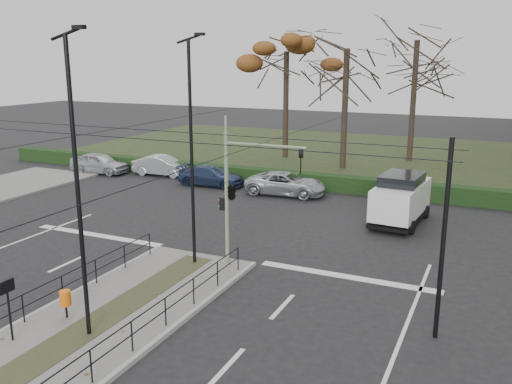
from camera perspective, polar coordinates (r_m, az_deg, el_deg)
ground at (r=19.11m, az=-13.03°, el=-11.50°), size 140.00×140.00×0.00m
median_island at (r=17.40m, az=-18.18°, el=-14.25°), size 4.40×15.00×0.14m
park at (r=49.19m, az=4.26°, el=4.41°), size 38.00×26.00×0.10m
hedge at (r=37.05m, az=-2.99°, el=2.03°), size 38.00×1.00×1.00m
median_railing at (r=16.94m, az=-18.65°, el=-11.67°), size 4.14×13.24×0.92m
catenary at (r=19.19m, az=-10.65°, el=-0.40°), size 20.00×34.00×6.00m
traffic_light at (r=20.81m, az=-2.37°, el=0.29°), size 3.56×2.02×5.24m
litter_bin at (r=18.24m, az=-19.43°, el=-10.53°), size 0.35×0.35×0.89m
info_panel at (r=17.13m, az=-24.72°, el=-9.66°), size 0.11×0.48×1.86m
streetlamp_median_near at (r=15.76m, az=-18.23°, el=0.43°), size 0.73×0.15×8.76m
streetlamp_median_far at (r=20.82m, az=-6.76°, el=4.26°), size 0.74×0.15×8.84m
parked_car_first at (r=40.82m, az=-16.16°, el=2.95°), size 4.44×1.94×1.49m
parked_car_second at (r=38.98m, az=-9.80°, el=2.75°), size 4.37×1.72×1.42m
parked_car_third at (r=35.46m, az=-4.75°, el=1.70°), size 4.52×2.03×1.29m
parked_car_fourth at (r=33.00m, az=3.17°, el=0.88°), size 5.08×2.64×1.37m
white_van at (r=28.05m, az=15.00°, el=-0.59°), size 2.46×4.90×2.52m
rust_tree at (r=44.83m, az=3.23°, el=14.54°), size 7.20×7.20×11.26m
bare_tree_center at (r=44.83m, az=16.56°, el=14.20°), size 6.84×6.84×12.47m
bare_tree_near at (r=40.53m, az=9.54°, el=13.79°), size 7.44×7.44×11.57m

